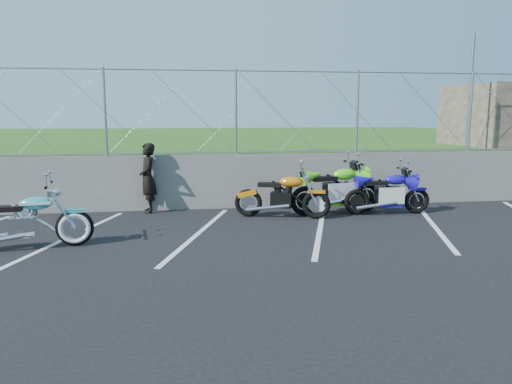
{
  "coord_description": "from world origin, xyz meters",
  "views": [
    {
      "loc": [
        -0.29,
        -8.38,
        2.3
      ],
      "look_at": [
        1.15,
        1.3,
        0.72
      ],
      "focal_mm": 35.0,
      "sensor_mm": 36.0,
      "label": 1
    }
  ],
  "objects": [
    {
      "name": "chain_link_fence",
      "position": [
        0.0,
        3.5,
        2.3
      ],
      "size": [
        28.0,
        0.03,
        2.0
      ],
      "color": "gray",
      "rests_on": "retaining_wall"
    },
    {
      "name": "parking_lines",
      "position": [
        1.2,
        1.0,
        0.0
      ],
      "size": [
        18.29,
        4.31,
        0.01
      ],
      "color": "silver",
      "rests_on": "ground"
    },
    {
      "name": "naked_orange",
      "position": [
        1.88,
        2.14,
        0.45
      ],
      "size": [
        2.05,
        0.83,
        1.05
      ],
      "rotation": [
        0.0,
        0.0,
        -0.3
      ],
      "color": "black",
      "rests_on": "ground"
    },
    {
      "name": "sportbike_green",
      "position": [
        3.21,
        2.47,
        0.5
      ],
      "size": [
        2.23,
        0.79,
        1.16
      ],
      "rotation": [
        0.0,
        0.0,
        0.17
      ],
      "color": "black",
      "rests_on": "ground"
    },
    {
      "name": "ground",
      "position": [
        0.0,
        0.0,
        0.0
      ],
      "size": [
        90.0,
        90.0,
        0.0
      ],
      "primitive_type": "plane",
      "color": "black",
      "rests_on": "ground"
    },
    {
      "name": "grass_field",
      "position": [
        0.0,
        13.5,
        0.65
      ],
      "size": [
        30.0,
        20.0,
        1.3
      ],
      "primitive_type": "cube",
      "color": "#254F15",
      "rests_on": "ground"
    },
    {
      "name": "sign_pole",
      "position": [
        7.2,
        3.9,
        2.8
      ],
      "size": [
        0.08,
        0.08,
        3.0
      ],
      "primitive_type": "cylinder",
      "color": "gray",
      "rests_on": "grass_field"
    },
    {
      "name": "sportbike_blue",
      "position": [
        4.32,
        2.17,
        0.44
      ],
      "size": [
        1.99,
        0.71,
        1.03
      ],
      "rotation": [
        0.0,
        0.0,
        -0.04
      ],
      "color": "black",
      "rests_on": "ground"
    },
    {
      "name": "cruiser_turquoise",
      "position": [
        -2.91,
        0.3,
        0.44
      ],
      "size": [
        2.21,
        0.7,
        1.1
      ],
      "rotation": [
        0.0,
        0.0,
        0.12
      ],
      "color": "black",
      "rests_on": "ground"
    },
    {
      "name": "retaining_wall",
      "position": [
        0.0,
        3.5,
        0.65
      ],
      "size": [
        30.0,
        0.22,
        1.3
      ],
      "primitive_type": "cube",
      "color": "#62625D",
      "rests_on": "ground"
    },
    {
      "name": "person_standing",
      "position": [
        -1.08,
        3.2,
        0.8
      ],
      "size": [
        0.46,
        0.63,
        1.6
      ],
      "primitive_type": "imported",
      "rotation": [
        0.0,
        0.0,
        -1.43
      ],
      "color": "black",
      "rests_on": "ground"
    }
  ]
}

